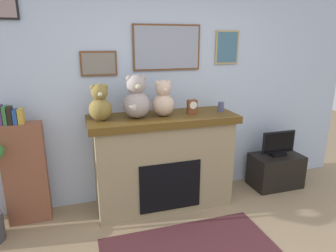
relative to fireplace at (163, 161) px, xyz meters
The scene contains 10 objects.
back_wall 0.84m from the fireplace, 73.78° to the left, with size 5.20×0.15×2.60m.
fireplace is the anchor object (origin of this frame).
bookshelf 1.49m from the fireplace, behind, with size 0.42×0.16×1.30m.
tv_stand 1.61m from the fireplace, ahead, with size 0.66×0.40×0.44m, color black.
television 1.58m from the fireplace, ahead, with size 0.47×0.14×0.33m.
candle_jar 0.93m from the fireplace, ahead, with size 0.07×0.07×0.11m, color #4C517A.
mantel_clock 0.71m from the fireplace, ahead, with size 0.11×0.08×0.16m.
teddy_bear_grey 0.98m from the fireplace, behind, with size 0.24×0.24×0.38m.
teddy_bear_brown 0.81m from the fireplace, behind, with size 0.29×0.29×0.47m.
teddy_bear_cream 0.72m from the fireplace, 85.13° to the right, with size 0.25×0.25×0.40m.
Camera 1 is at (-1.00, -1.44, 1.89)m, focal length 31.72 mm.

